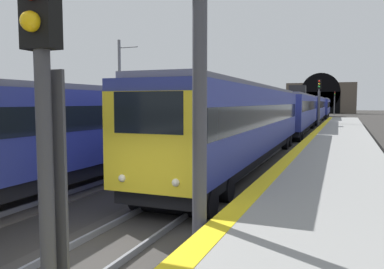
# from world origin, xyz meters

# --- Properties ---
(ground_plane) EXTENTS (320.00, 320.00, 0.00)m
(ground_plane) POSITION_xyz_m (0.00, 0.00, 0.00)
(ground_plane) COLOR #302D2B
(platform_right_edge_strip) EXTENTS (112.00, 0.50, 0.01)m
(platform_right_edge_strip) POSITION_xyz_m (0.00, -2.55, 0.93)
(platform_right_edge_strip) COLOR yellow
(platform_right_edge_strip) RESTS_ON platform_right
(track_main_line) EXTENTS (160.00, 2.75, 0.21)m
(track_main_line) POSITION_xyz_m (0.00, 0.00, 0.04)
(track_main_line) COLOR #383533
(track_main_line) RESTS_ON ground_plane
(train_main_approaching) EXTENTS (85.48, 3.09, 4.93)m
(train_main_approaching) POSITION_xyz_m (45.11, -0.00, 2.31)
(train_main_approaching) COLOR navy
(train_main_approaching) RESTS_ON ground_plane
(train_adjacent_platform) EXTENTS (63.94, 2.94, 4.73)m
(train_adjacent_platform) POSITION_xyz_m (27.44, 4.77, 2.21)
(train_adjacent_platform) COLOR navy
(train_adjacent_platform) RESTS_ON ground_plane
(railway_signal_near) EXTENTS (0.39, 0.38, 4.49)m
(railway_signal_near) POSITION_xyz_m (-3.01, -1.85, 2.67)
(railway_signal_near) COLOR #38383D
(railway_signal_near) RESTS_ON ground_plane
(railway_signal_mid) EXTENTS (0.39, 0.38, 5.72)m
(railway_signal_mid) POSITION_xyz_m (38.11, -1.85, 3.44)
(railway_signal_mid) COLOR #4C4C54
(railway_signal_mid) RESTS_ON ground_plane
(railway_signal_far) EXTENTS (0.39, 0.38, 5.93)m
(railway_signal_far) POSITION_xyz_m (96.82, -1.85, 3.55)
(railway_signal_far) COLOR #4C4C54
(railway_signal_far) RESTS_ON ground_plane
(overhead_signal_gantry) EXTENTS (0.70, 9.24, 6.74)m
(overhead_signal_gantry) POSITION_xyz_m (0.75, 2.39, 5.17)
(overhead_signal_gantry) COLOR #3F3F47
(overhead_signal_gantry) RESTS_ON ground_plane
(tunnel_portal) EXTENTS (2.31, 19.38, 11.60)m
(tunnel_portal) POSITION_xyz_m (110.32, 2.39, 4.45)
(tunnel_portal) COLOR #51473D
(tunnel_portal) RESTS_ON ground_plane
(catenary_mast_near) EXTENTS (0.22, 1.73, 7.94)m
(catenary_mast_near) POSITION_xyz_m (19.03, 11.45, 4.06)
(catenary_mast_near) COLOR #595B60
(catenary_mast_near) RESTS_ON ground_plane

